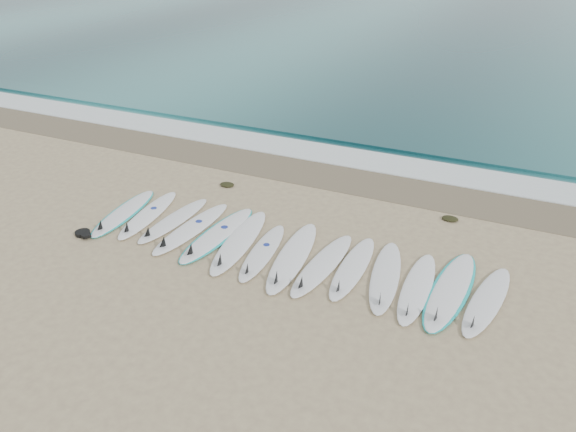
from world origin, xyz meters
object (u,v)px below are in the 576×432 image
at_px(leash_coil, 83,234).
at_px(surfboard_13, 486,302).
at_px(surfboard_0, 123,213).
at_px(surfboard_7, 292,257).

bearing_deg(leash_coil, surfboard_13, 7.74).
relative_size(surfboard_0, surfboard_7, 0.88).
bearing_deg(surfboard_0, leash_coil, -104.61).
relative_size(surfboard_7, leash_coil, 6.30).
bearing_deg(surfboard_7, surfboard_0, 170.91).
bearing_deg(surfboard_13, surfboard_0, -172.08).
distance_m(surfboard_0, surfboard_7, 4.36).
distance_m(surfboard_0, leash_coil, 1.14).
xyz_separation_m(surfboard_0, leash_coil, (-0.14, -1.13, 0.00)).
distance_m(surfboard_7, leash_coil, 4.60).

